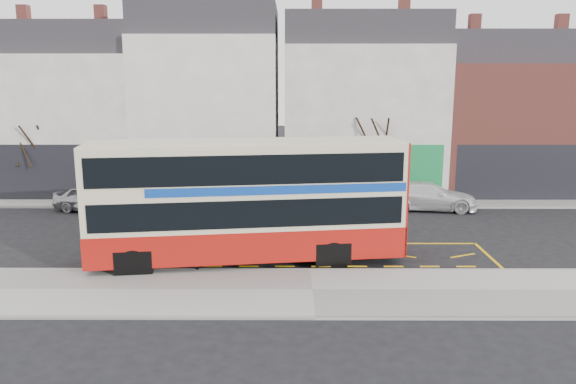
{
  "coord_description": "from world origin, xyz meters",
  "views": [
    {
      "loc": [
        -0.73,
        -19.25,
        6.85
      ],
      "look_at": [
        -0.8,
        2.0,
        2.44
      ],
      "focal_mm": 35.0,
      "sensor_mm": 36.0,
      "label": 1
    }
  ],
  "objects_px": {
    "car_silver": "(94,198)",
    "street_tree_right": "(373,128)",
    "car_grey": "(250,195)",
    "car_white": "(428,196)",
    "double_decker_bus": "(248,200)",
    "bus_stop_post": "(197,215)",
    "street_tree_left": "(31,134)"
  },
  "relations": [
    {
      "from": "double_decker_bus",
      "to": "car_grey",
      "type": "height_order",
      "value": "double_decker_bus"
    },
    {
      "from": "bus_stop_post",
      "to": "car_grey",
      "type": "bearing_deg",
      "value": 90.84
    },
    {
      "from": "car_white",
      "to": "street_tree_right",
      "type": "distance_m",
      "value": 4.68
    },
    {
      "from": "double_decker_bus",
      "to": "car_silver",
      "type": "bearing_deg",
      "value": 129.03
    },
    {
      "from": "double_decker_bus",
      "to": "car_grey",
      "type": "distance_m",
      "value": 8.9
    },
    {
      "from": "bus_stop_post",
      "to": "double_decker_bus",
      "type": "bearing_deg",
      "value": 43.31
    },
    {
      "from": "bus_stop_post",
      "to": "street_tree_right",
      "type": "bearing_deg",
      "value": 63.54
    },
    {
      "from": "car_silver",
      "to": "car_grey",
      "type": "bearing_deg",
      "value": -72.43
    },
    {
      "from": "car_silver",
      "to": "bus_stop_post",
      "type": "bearing_deg",
      "value": -130.58
    },
    {
      "from": "car_white",
      "to": "street_tree_left",
      "type": "xyz_separation_m",
      "value": [
        -21.42,
        2.23,
        2.99
      ]
    },
    {
      "from": "car_white",
      "to": "street_tree_left",
      "type": "distance_m",
      "value": 21.74
    },
    {
      "from": "street_tree_right",
      "to": "car_grey",
      "type": "bearing_deg",
      "value": -166.14
    },
    {
      "from": "bus_stop_post",
      "to": "car_silver",
      "type": "xyz_separation_m",
      "value": [
        -6.89,
        9.27,
        -1.44
      ]
    },
    {
      "from": "car_grey",
      "to": "street_tree_right",
      "type": "bearing_deg",
      "value": -81.54
    },
    {
      "from": "bus_stop_post",
      "to": "street_tree_right",
      "type": "relative_size",
      "value": 0.56
    },
    {
      "from": "double_decker_bus",
      "to": "car_grey",
      "type": "relative_size",
      "value": 2.64
    },
    {
      "from": "car_grey",
      "to": "car_silver",
      "type": "bearing_deg",
      "value": 89.39
    },
    {
      "from": "double_decker_bus",
      "to": "street_tree_left",
      "type": "height_order",
      "value": "street_tree_left"
    },
    {
      "from": "car_silver",
      "to": "street_tree_right",
      "type": "distance_m",
      "value": 15.17
    },
    {
      "from": "bus_stop_post",
      "to": "car_silver",
      "type": "bearing_deg",
      "value": 133.85
    },
    {
      "from": "car_grey",
      "to": "double_decker_bus",
      "type": "bearing_deg",
      "value": 178.31
    },
    {
      "from": "car_grey",
      "to": "car_white",
      "type": "height_order",
      "value": "same"
    },
    {
      "from": "bus_stop_post",
      "to": "street_tree_right",
      "type": "xyz_separation_m",
      "value": [
        7.71,
        11.57,
        1.96
      ]
    },
    {
      "from": "bus_stop_post",
      "to": "street_tree_right",
      "type": "distance_m",
      "value": 14.04
    },
    {
      "from": "bus_stop_post",
      "to": "street_tree_left",
      "type": "bearing_deg",
      "value": 139.95
    },
    {
      "from": "car_grey",
      "to": "car_white",
      "type": "relative_size",
      "value": 0.88
    },
    {
      "from": "bus_stop_post",
      "to": "car_silver",
      "type": "relative_size",
      "value": 0.83
    },
    {
      "from": "bus_stop_post",
      "to": "street_tree_left",
      "type": "distance_m",
      "value": 16.34
    },
    {
      "from": "double_decker_bus",
      "to": "car_grey",
      "type": "bearing_deg",
      "value": 85.95
    },
    {
      "from": "car_silver",
      "to": "car_grey",
      "type": "distance_m",
      "value": 8.03
    },
    {
      "from": "bus_stop_post",
      "to": "street_tree_left",
      "type": "relative_size",
      "value": 0.61
    },
    {
      "from": "street_tree_right",
      "to": "car_white",
      "type": "bearing_deg",
      "value": -34.69
    }
  ]
}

